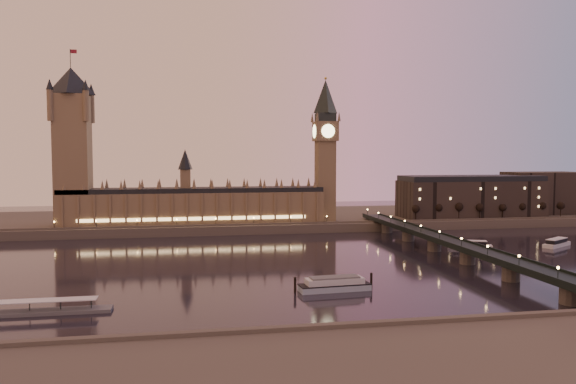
{
  "coord_description": "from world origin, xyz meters",
  "views": [
    {
      "loc": [
        -45.19,
        -274.69,
        54.58
      ],
      "look_at": [
        10.94,
        35.0,
        33.32
      ],
      "focal_mm": 35.0,
      "sensor_mm": 36.0,
      "label": 1
    }
  ],
  "objects": [
    {
      "name": "bare_tree_4",
      "position": [
        187.88,
        109.0,
        14.76
      ],
      "size": [
        5.78,
        5.78,
        11.75
      ],
      "color": "black",
      "rests_on": "ground"
    },
    {
      "name": "bare_tree_3",
      "position": [
        171.02,
        109.0,
        14.76
      ],
      "size": [
        5.78,
        5.78,
        11.75
      ],
      "color": "black",
      "rests_on": "ground"
    },
    {
      "name": "palace_of_westminster",
      "position": [
        -40.12,
        120.99,
        21.71
      ],
      "size": [
        180.0,
        26.62,
        52.0
      ],
      "color": "brown",
      "rests_on": "ground"
    },
    {
      "name": "victoria_tower",
      "position": [
        -120.0,
        121.0,
        65.79
      ],
      "size": [
        31.68,
        31.68,
        118.0
      ],
      "color": "brown",
      "rests_on": "ground"
    },
    {
      "name": "cruise_boat_b",
      "position": [
        116.68,
        24.63,
        2.0
      ],
      "size": [
        25.13,
        14.69,
        4.54
      ],
      "rotation": [
        0.0,
        0.0,
        -0.37
      ],
      "color": "silver",
      "rests_on": "ground"
    },
    {
      "name": "ground",
      "position": [
        0.0,
        0.0,
        0.0
      ],
      "size": [
        700.0,
        700.0,
        0.0
      ],
      "primitive_type": "plane",
      "color": "black",
      "rests_on": "ground"
    },
    {
      "name": "bare_tree_1",
      "position": [
        137.32,
        109.0,
        14.76
      ],
      "size": [
        5.78,
        5.78,
        11.75
      ],
      "color": "black",
      "rests_on": "ground"
    },
    {
      "name": "city_block",
      "position": [
        194.94,
        130.93,
        22.24
      ],
      "size": [
        155.0,
        45.0,
        34.0
      ],
      "color": "black",
      "rests_on": "ground"
    },
    {
      "name": "cruise_boat_c",
      "position": [
        170.25,
        20.84,
        2.11
      ],
      "size": [
        23.82,
        17.96,
        4.79
      ],
      "rotation": [
        0.0,
        0.0,
        0.55
      ],
      "color": "silver",
      "rests_on": "ground"
    },
    {
      "name": "big_ben",
      "position": [
        53.99,
        120.99,
        63.95
      ],
      "size": [
        17.68,
        17.68,
        104.0
      ],
      "color": "brown",
      "rests_on": "ground"
    },
    {
      "name": "far_embankment",
      "position": [
        30.0,
        165.0,
        3.0
      ],
      "size": [
        560.0,
        130.0,
        6.0
      ],
      "primitive_type": "cube",
      "color": "#423D35",
      "rests_on": "ground"
    },
    {
      "name": "bare_tree_7",
      "position": [
        238.43,
        109.0,
        14.76
      ],
      "size": [
        5.78,
        5.78,
        11.75
      ],
      "color": "black",
      "rests_on": "ground"
    },
    {
      "name": "pontoon_pier",
      "position": [
        -92.68,
        -73.75,
        1.21
      ],
      "size": [
        42.2,
        7.03,
        11.25
      ],
      "color": "#595B5E",
      "rests_on": "ground"
    },
    {
      "name": "moored_barge",
      "position": [
        12.63,
        -60.11,
        2.58
      ],
      "size": [
        33.21,
        10.06,
        6.1
      ],
      "rotation": [
        0.0,
        0.0,
        0.07
      ],
      "color": "#97ADC1",
      "rests_on": "ground"
    },
    {
      "name": "bare_tree_5",
      "position": [
        204.73,
        109.0,
        14.76
      ],
      "size": [
        5.78,
        5.78,
        11.75
      ],
      "color": "black",
      "rests_on": "ground"
    },
    {
      "name": "bare_tree_0",
      "position": [
        120.47,
        109.0,
        14.76
      ],
      "size": [
        5.78,
        5.78,
        11.75
      ],
      "color": "black",
      "rests_on": "ground"
    },
    {
      "name": "bare_tree_2",
      "position": [
        154.17,
        109.0,
        14.76
      ],
      "size": [
        5.78,
        5.78,
        11.75
      ],
      "color": "black",
      "rests_on": "ground"
    },
    {
      "name": "westminster_bridge",
      "position": [
        91.61,
        0.0,
        5.52
      ],
      "size": [
        13.2,
        260.0,
        15.3
      ],
      "color": "black",
      "rests_on": "ground"
    },
    {
      "name": "bare_tree_6",
      "position": [
        221.58,
        109.0,
        14.76
      ],
      "size": [
        5.78,
        5.78,
        11.75
      ],
      "color": "black",
      "rests_on": "ground"
    }
  ]
}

